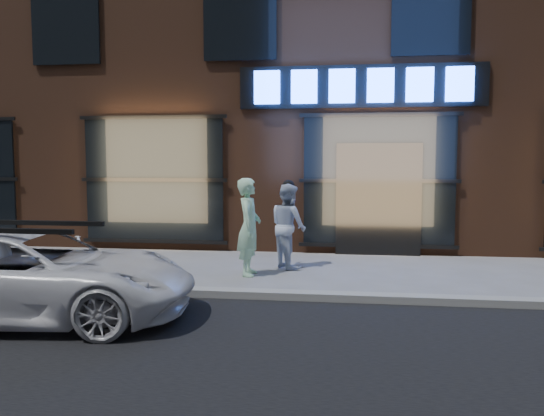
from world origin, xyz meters
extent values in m
plane|color=slate|center=(0.00, 0.00, 0.00)|extent=(90.00, 90.00, 0.00)
cube|color=gray|center=(0.00, 0.00, 0.06)|extent=(60.00, 0.25, 0.12)
cube|color=#54301E|center=(0.00, 8.00, 5.00)|extent=(30.00, 8.00, 10.00)
cube|color=black|center=(-0.40, 3.95, 3.60)|extent=(5.20, 0.06, 0.90)
cube|color=black|center=(0.00, 3.92, 1.20)|extent=(1.80, 0.10, 2.40)
cube|color=#FFBF72|center=(-5.00, 3.98, 1.60)|extent=(3.00, 0.04, 2.60)
cube|color=black|center=(-5.00, 3.94, 1.60)|extent=(3.20, 0.06, 2.80)
cube|color=#FFBF72|center=(0.00, 3.98, 1.60)|extent=(3.00, 0.04, 2.60)
cube|color=black|center=(0.00, 3.94, 1.60)|extent=(3.20, 0.06, 2.80)
cube|color=black|center=(-7.00, 3.94, 5.00)|extent=(1.60, 0.06, 1.60)
cube|color=black|center=(-3.00, 3.94, 5.00)|extent=(1.60, 0.06, 1.60)
cube|color=black|center=(1.00, 3.94, 5.00)|extent=(1.60, 0.06, 1.60)
cube|color=#2659FF|center=(-2.40, 3.88, 3.60)|extent=(0.55, 0.12, 0.70)
cube|color=#2659FF|center=(-1.60, 3.88, 3.60)|extent=(0.55, 0.12, 0.70)
cube|color=#2659FF|center=(-0.80, 3.88, 3.60)|extent=(0.55, 0.12, 0.70)
cube|color=#2659FF|center=(0.00, 3.88, 3.60)|extent=(0.55, 0.12, 0.70)
cube|color=#2659FF|center=(0.80, 3.88, 3.60)|extent=(0.55, 0.12, 0.70)
cube|color=#2659FF|center=(1.60, 3.88, 3.60)|extent=(0.55, 0.12, 0.70)
imported|color=#B5EEBC|center=(-2.40, 1.57, 0.86)|extent=(0.44, 0.65, 1.73)
imported|color=white|center=(-1.78, 2.34, 0.80)|extent=(0.94, 0.99, 1.60)
imported|color=silver|center=(-4.69, -1.40, 0.57)|extent=(4.31, 2.35, 1.15)
camera|label=1|loc=(-0.78, -7.59, 2.03)|focal=35.00mm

